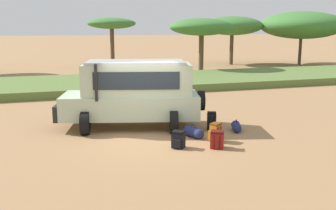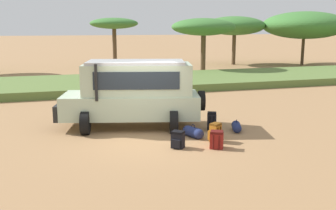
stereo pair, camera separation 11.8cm
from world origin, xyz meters
The scene contains 13 objects.
ground_plane centered at (0.00, 0.00, 0.00)m, with size 320.00×320.00×0.00m, color #9E754C.
grass_bank centered at (0.00, 11.79, 0.22)m, with size 120.00×7.00×0.44m.
safari_vehicle centered at (-0.05, 1.73, 1.29)m, with size 5.47×3.50×2.44m.
backpack_beside_front_wheel centered at (2.03, -0.89, 0.30)m, with size 0.44×0.45×0.61m.
backpack_cluster_center centered at (1.79, -1.56, 0.27)m, with size 0.49×0.51×0.54m.
backpack_near_rear_wheel centered at (2.51, 0.47, 0.32)m, with size 0.39×0.41×0.66m.
backpack_outermost centered at (0.67, -1.19, 0.26)m, with size 0.48×0.48×0.53m.
duffel_bag_low_black_case centered at (1.54, -0.22, 0.18)m, with size 0.54×0.87×0.45m.
duffel_bag_soft_canvas centered at (3.29, 0.08, 0.16)m, with size 0.52×0.82×0.42m.
acacia_tree_centre_back centered at (3.10, 24.41, 3.88)m, with size 4.43×3.84×4.44m.
acacia_tree_right_mid centered at (8.69, 16.48, 3.59)m, with size 5.00×4.46×4.29m.
acacia_tree_far_right centered at (14.44, 22.71, 3.71)m, with size 5.90×5.71×4.62m.
acacia_tree_distant_right centered at (20.56, 20.33, 3.77)m, with size 7.77×8.20×5.06m.
Camera 1 is at (-3.13, -12.07, 3.64)m, focal length 42.00 mm.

